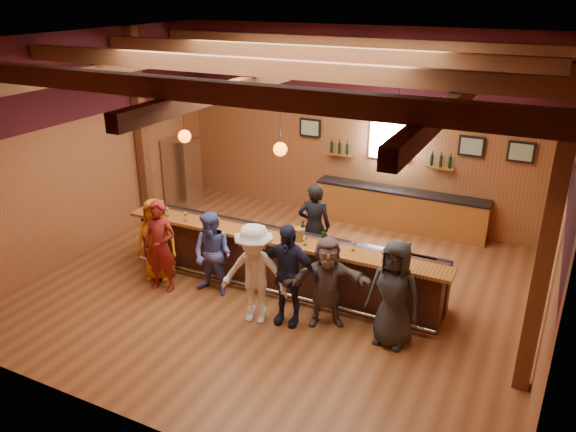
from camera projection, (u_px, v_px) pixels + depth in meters
The scene contains 27 objects.
room at pixel (282, 119), 9.46m from camera, with size 9.04×9.00×4.52m.
bar_counter at pixel (285, 259), 10.55m from camera, with size 6.30×1.07×1.11m.
back_bar_cabinet at pixel (399, 209), 13.05m from camera, with size 4.00×0.52×0.95m.
window at pixel (390, 139), 12.80m from camera, with size 0.95×0.09×0.95m.
framed_pictures at pixel (428, 141), 12.42m from camera, with size 5.35×0.05×0.45m.
wine_shelves at pixel (388, 158), 12.91m from camera, with size 3.00×0.18×0.30m.
pendant_lights at pixel (280, 149), 9.60m from camera, with size 4.24×0.24×1.37m.
stainless_fridge at pixel (183, 174), 14.13m from camera, with size 0.70×0.70×1.80m, color silver.
customer_orange at pixel (157, 239), 10.69m from camera, with size 0.80×0.52×1.63m, color orange.
customer_redvest at pixel (160, 246), 10.26m from camera, with size 0.64×0.42×1.77m, color maroon.
customer_denim at pixel (213, 254), 10.14m from camera, with size 0.77×0.60×1.59m, color #4D549B.
customer_white at pixel (255, 274), 9.25m from camera, with size 1.15×0.66×1.78m, color silver.
customer_navy at pixel (287, 274), 9.23m from camera, with size 1.05×0.44×1.80m, color #1C1C39.
customer_brown at pixel (327, 282), 9.22m from camera, with size 1.47×0.47×1.58m, color #645450.
customer_dark at pixel (394, 294), 8.67m from camera, with size 0.87×0.56×1.77m, color #252528.
bartender at pixel (314, 226), 11.08m from camera, with size 0.65×0.42×1.78m, color black.
ice_bucket at pixel (299, 234), 9.92m from camera, with size 0.21×0.21×0.23m, color brown.
bottle_a at pixel (303, 232), 9.96m from camera, with size 0.08×0.08×0.35m.
bottle_b at pixel (323, 238), 9.76m from camera, with size 0.07×0.07×0.31m.
glass_a at pixel (167, 210), 10.95m from camera, with size 0.08×0.08×0.19m.
glass_b at pixel (185, 214), 10.73m from camera, with size 0.08×0.08×0.19m.
glass_c at pixel (208, 215), 10.70m from camera, with size 0.08×0.08×0.18m.
glass_d at pixel (217, 220), 10.51m from camera, with size 0.08×0.08×0.18m.
glass_e at pixel (254, 227), 10.17m from camera, with size 0.08×0.08×0.19m.
glass_f at pixel (305, 239), 9.72m from camera, with size 0.08×0.08×0.18m.
glass_g at pixel (353, 244), 9.52m from camera, with size 0.07×0.07×0.17m.
glass_h at pixel (384, 253), 9.17m from camera, with size 0.08×0.08×0.18m.
Camera 1 is at (4.25, -8.29, 5.31)m, focal length 35.00 mm.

